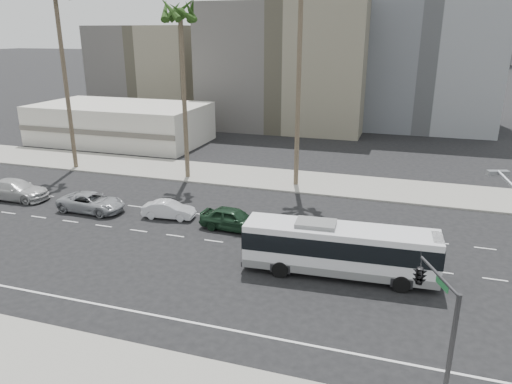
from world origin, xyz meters
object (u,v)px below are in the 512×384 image
at_px(car_c, 92,202).
at_px(palm_mid, 180,18).
at_px(car_d, 16,190).
at_px(car_a, 233,219).
at_px(car_b, 169,210).
at_px(city_bus, 340,248).
at_px(traffic_signal, 423,280).

distance_m(car_c, palm_mid, 18.41).
bearing_deg(palm_mid, car_d, -137.76).
relative_size(car_a, car_c, 0.89).
height_order(car_a, car_b, car_a).
bearing_deg(car_c, car_b, -83.89).
bearing_deg(car_b, car_d, 84.42).
distance_m(car_b, car_c, 6.71).
bearing_deg(car_d, city_bus, -102.33).
relative_size(city_bus, car_b, 2.80).
xyz_separation_m(city_bus, car_c, (-20.78, 4.60, -0.96)).
height_order(city_bus, car_a, city_bus).
height_order(car_a, traffic_signal, traffic_signal).
distance_m(city_bus, traffic_signal, 9.71).
distance_m(city_bus, palm_mid, 26.96).
bearing_deg(car_d, car_b, -92.01).
bearing_deg(car_d, traffic_signal, -114.12).
height_order(city_bus, car_b, city_bus).
bearing_deg(car_c, car_a, -89.24).
bearing_deg(palm_mid, city_bus, -41.80).
relative_size(city_bus, traffic_signal, 2.07).
relative_size(car_b, car_c, 0.75).
bearing_deg(palm_mid, car_b, -72.22).
xyz_separation_m(city_bus, car_a, (-8.48, 4.54, -0.88)).
height_order(city_bus, car_d, city_bus).
bearing_deg(traffic_signal, car_c, 129.78).
distance_m(car_b, car_d, 14.84).
bearing_deg(traffic_signal, palm_mid, 109.23).
bearing_deg(car_b, city_bus, -116.09).
bearing_deg(car_a, car_b, 87.70).
height_order(city_bus, car_c, city_bus).
distance_m(car_a, car_c, 12.30).
relative_size(city_bus, car_c, 2.09).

